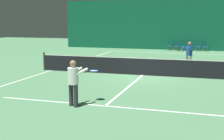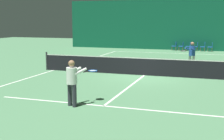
% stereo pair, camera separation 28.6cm
% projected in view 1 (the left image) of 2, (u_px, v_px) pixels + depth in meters
% --- Properties ---
extents(ground_plane, '(60.00, 60.00, 0.00)m').
position_uv_depth(ground_plane, '(143.00, 75.00, 16.85)').
color(ground_plane, '#4C7F56').
extents(backdrop_curtain, '(23.00, 0.12, 4.97)m').
position_uv_depth(backdrop_curtain, '(174.00, 25.00, 30.81)').
color(backdrop_curtain, '#0F5138').
rests_on(backdrop_curtain, ground).
extents(court_line_baseline_far, '(11.00, 0.10, 0.00)m').
position_uv_depth(court_line_baseline_far, '(169.00, 53.00, 28.08)').
color(court_line_baseline_far, white).
rests_on(court_line_baseline_far, ground).
extents(court_line_service_far, '(8.25, 0.10, 0.00)m').
position_uv_depth(court_line_service_far, '(160.00, 61.00, 22.89)').
color(court_line_service_far, white).
rests_on(court_line_service_far, ground).
extents(court_line_service_near, '(8.25, 0.10, 0.00)m').
position_uv_depth(court_line_service_near, '(105.00, 106.00, 10.81)').
color(court_line_service_near, white).
rests_on(court_line_service_near, ground).
extents(court_line_sideline_left, '(0.10, 23.80, 0.00)m').
position_uv_depth(court_line_sideline_left, '(51.00, 70.00, 18.45)').
color(court_line_sideline_left, white).
rests_on(court_line_sideline_left, ground).
extents(court_line_centre, '(0.10, 12.80, 0.00)m').
position_uv_depth(court_line_centre, '(143.00, 75.00, 16.85)').
color(court_line_centre, white).
rests_on(court_line_centre, ground).
extents(tennis_net, '(12.00, 0.10, 1.07)m').
position_uv_depth(tennis_net, '(143.00, 66.00, 16.77)').
color(tennis_net, black).
rests_on(tennis_net, ground).
extents(player_near, '(0.89, 1.34, 1.61)m').
position_uv_depth(player_near, '(74.00, 80.00, 10.64)').
color(player_near, '#2D2D38').
rests_on(player_near, ground).
extents(player_far, '(0.91, 1.36, 1.64)m').
position_uv_depth(player_far, '(189.00, 53.00, 19.04)').
color(player_far, beige).
rests_on(player_far, ground).
extents(courtside_chair_0, '(0.44, 0.44, 0.84)m').
position_uv_depth(courtside_chair_0, '(170.00, 45.00, 30.68)').
color(courtside_chair_0, brown).
rests_on(courtside_chair_0, ground).
extents(courtside_chair_1, '(0.44, 0.44, 0.84)m').
position_uv_depth(courtside_chair_1, '(177.00, 45.00, 30.48)').
color(courtside_chair_1, brown).
rests_on(courtside_chair_1, ground).
extents(courtside_chair_2, '(0.44, 0.44, 0.84)m').
position_uv_depth(courtside_chair_2, '(184.00, 46.00, 30.28)').
color(courtside_chair_2, brown).
rests_on(courtside_chair_2, ground).
extents(courtside_chair_3, '(0.44, 0.44, 0.84)m').
position_uv_depth(courtside_chair_3, '(192.00, 46.00, 30.08)').
color(courtside_chair_3, brown).
rests_on(courtside_chair_3, ground).
extents(courtside_chair_4, '(0.44, 0.44, 0.84)m').
position_uv_depth(courtside_chair_4, '(199.00, 46.00, 29.89)').
color(courtside_chair_4, brown).
rests_on(courtside_chair_4, ground).
extents(courtside_chair_5, '(0.44, 0.44, 0.84)m').
position_uv_depth(courtside_chair_5, '(206.00, 46.00, 29.69)').
color(courtside_chair_5, brown).
rests_on(courtside_chair_5, ground).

